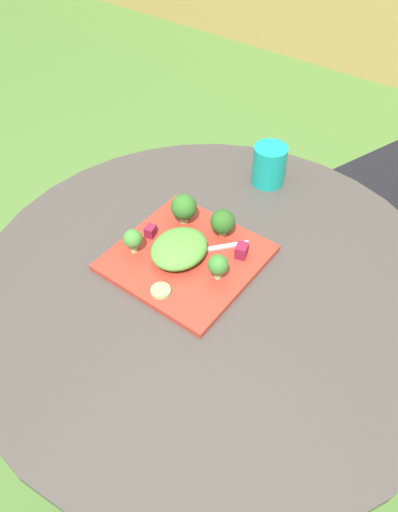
% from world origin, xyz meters
% --- Properties ---
extents(ground_plane, '(12.00, 12.00, 0.00)m').
position_xyz_m(ground_plane, '(0.00, 0.00, 0.00)').
color(ground_plane, '#4C7533').
extents(patio_table, '(1.02, 1.02, 0.70)m').
position_xyz_m(patio_table, '(0.00, 0.00, 0.49)').
color(patio_table, '#423D38').
rests_on(patio_table, ground_plane).
extents(salad_plate, '(0.30, 0.30, 0.01)m').
position_xyz_m(salad_plate, '(-0.08, 0.01, 0.71)').
color(salad_plate, '#AD3323').
rests_on(salad_plate, patio_table).
extents(drinking_glass, '(0.08, 0.08, 0.10)m').
position_xyz_m(drinking_glass, '(-0.08, 0.36, 0.75)').
color(drinking_glass, '#149989').
rests_on(drinking_glass, patio_table).
extents(fork, '(0.11, 0.13, 0.00)m').
position_xyz_m(fork, '(-0.05, 0.05, 0.72)').
color(fork, silver).
rests_on(fork, salad_plate).
extents(lettuce_mound, '(0.11, 0.13, 0.05)m').
position_xyz_m(lettuce_mound, '(-0.09, -0.00, 0.74)').
color(lettuce_mound, '#519338').
rests_on(lettuce_mound, salad_plate).
extents(broccoli_floret_0, '(0.06, 0.06, 0.06)m').
position_xyz_m(broccoli_floret_0, '(-0.05, 0.11, 0.75)').
color(broccoli_floret_0, '#99B770').
rests_on(broccoli_floret_0, salad_plate).
extents(broccoli_floret_1, '(0.06, 0.06, 0.07)m').
position_xyz_m(broccoli_floret_1, '(-0.15, 0.10, 0.76)').
color(broccoli_floret_1, '#99B770').
rests_on(broccoli_floret_1, salad_plate).
extents(broccoli_floret_2, '(0.04, 0.04, 0.06)m').
position_xyz_m(broccoli_floret_2, '(-0.18, -0.05, 0.75)').
color(broccoli_floret_2, '#99B770').
rests_on(broccoli_floret_2, salad_plate).
extents(broccoli_floret_3, '(0.04, 0.04, 0.06)m').
position_xyz_m(broccoli_floret_3, '(0.01, 0.00, 0.75)').
color(broccoli_floret_3, '#99B770').
rests_on(broccoli_floret_3, salad_plate).
extents(cucumber_slice_0, '(0.04, 0.04, 0.01)m').
position_xyz_m(cucumber_slice_0, '(-0.05, -0.10, 0.72)').
color(cucumber_slice_0, '#8EB766').
rests_on(cucumber_slice_0, salad_plate).
extents(beet_chunk_0, '(0.03, 0.04, 0.03)m').
position_xyz_m(beet_chunk_0, '(0.02, 0.08, 0.73)').
color(beet_chunk_0, maroon).
rests_on(beet_chunk_0, salad_plate).
extents(beet_chunk_1, '(0.03, 0.03, 0.03)m').
position_xyz_m(beet_chunk_1, '(-0.18, 0.01, 0.73)').
color(beet_chunk_1, maroon).
rests_on(beet_chunk_1, salad_plate).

